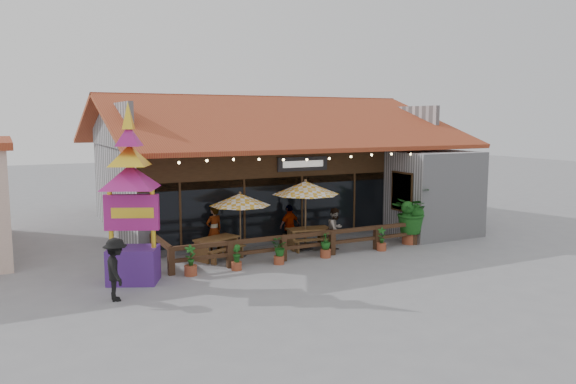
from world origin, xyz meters
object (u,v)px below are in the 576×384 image
picnic_table_left (217,244)px  thai_sign_tower (131,181)px  tropical_plant (410,212)px  pedestrian (116,269)px  picnic_table_right (309,235)px  umbrella_left (240,200)px  umbrella_right (306,188)px

picnic_table_left → thai_sign_tower: thai_sign_tower is taller
tropical_plant → pedestrian: bearing=-170.3°
picnic_table_right → umbrella_left: bearing=178.7°
tropical_plant → pedestrian: 11.95m
umbrella_left → thai_sign_tower: size_ratio=0.49×
umbrella_left → tropical_plant: umbrella_left is taller
picnic_table_right → pedestrian: pedestrian is taller
umbrella_left → pedestrian: size_ratio=1.64×
picnic_table_left → thai_sign_tower: bearing=-153.0°
umbrella_right → tropical_plant: size_ratio=1.48×
umbrella_left → umbrella_right: 2.62m
umbrella_left → pedestrian: bearing=-147.2°
thai_sign_tower → tropical_plant: bearing=2.6°
umbrella_left → thai_sign_tower: thai_sign_tower is taller
umbrella_right → picnic_table_right: size_ratio=1.82×
pedestrian → picnic_table_left: bearing=-49.2°
umbrella_right → tropical_plant: (4.23, -0.99, -1.09)m
picnic_table_right → pedestrian: 8.38m
umbrella_right → pedestrian: bearing=-158.3°
umbrella_right → picnic_table_left: 3.98m
umbrella_left → picnic_table_right: (2.81, -0.06, -1.53)m
umbrella_left → picnic_table_left: (-0.92, -0.01, -1.55)m
umbrella_left → tropical_plant: bearing=-9.8°
tropical_plant → umbrella_right: bearing=166.9°
umbrella_right → tropical_plant: 4.48m
pedestrian → umbrella_right: bearing=-65.7°
thai_sign_tower → pedestrian: size_ratio=3.37×
umbrella_right → tropical_plant: umbrella_right is taller
picnic_table_left → pedestrian: bearing=-141.7°
picnic_table_right → tropical_plant: bearing=-15.5°
picnic_table_right → thai_sign_tower: (-6.99, -1.60, 2.57)m
picnic_table_right → pedestrian: bearing=-158.1°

